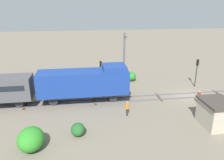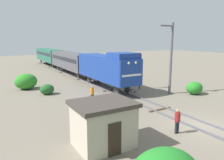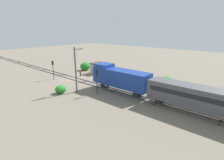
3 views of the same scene
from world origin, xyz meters
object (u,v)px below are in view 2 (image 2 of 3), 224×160
(worker_near_track, at_px, (177,119))
(traffic_signal_mid, at_px, (140,65))
(locomotive, at_px, (107,67))
(passenger_car_trailing, at_px, (49,55))
(worker_by_signal, at_px, (92,93))
(relay_hut, at_px, (103,124))
(passenger_car_leading, at_px, (70,60))
(catenary_mast, at_px, (171,57))

(worker_near_track, bearing_deg, traffic_signal_mid, -13.35)
(locomotive, relative_size, worker_near_track, 6.82)
(passenger_car_trailing, height_order, traffic_signal_mid, traffic_signal_mid)
(worker_by_signal, height_order, relay_hut, relay_hut)
(traffic_signal_mid, xyz_separation_m, relay_hut, (-10.90, -10.76, -1.67))
(passenger_car_leading, distance_m, relay_hut, 27.43)
(locomotive, distance_m, worker_near_track, 14.31)
(locomotive, bearing_deg, passenger_car_trailing, 90.00)
(locomotive, relative_size, worker_by_signal, 6.82)
(worker_near_track, xyz_separation_m, catenary_mast, (7.34, 8.12, 3.27))
(worker_by_signal, xyz_separation_m, relay_hut, (-3.30, -8.53, 0.40))
(traffic_signal_mid, relative_size, worker_near_track, 2.60)
(worker_near_track, height_order, relay_hut, relay_hut)
(passenger_car_leading, distance_m, worker_by_signal, 18.39)
(locomotive, xyz_separation_m, passenger_car_leading, (0.00, 13.34, -0.25))
(passenger_car_leading, height_order, relay_hut, passenger_car_leading)
(passenger_car_leading, distance_m, passenger_car_trailing, 14.60)
(worker_by_signal, height_order, catenary_mast, catenary_mast)
(catenary_mast, bearing_deg, locomotive, 130.04)
(passenger_car_trailing, bearing_deg, passenger_car_leading, -90.00)
(passenger_car_leading, relative_size, worker_near_track, 8.24)
(traffic_signal_mid, height_order, worker_by_signal, traffic_signal_mid)
(worker_by_signal, bearing_deg, catenary_mast, -112.36)
(traffic_signal_mid, relative_size, relay_hut, 1.26)
(locomotive, bearing_deg, worker_near_track, -99.73)
(traffic_signal_mid, xyz_separation_m, worker_near_track, (-5.80, -11.73, -2.07))
(relay_hut, bearing_deg, catenary_mast, 29.89)
(locomotive, height_order, catenary_mast, catenary_mast)
(locomotive, xyz_separation_m, worker_near_track, (-2.40, -14.00, -1.78))
(locomotive, bearing_deg, worker_by_signal, -133.01)
(worker_by_signal, bearing_deg, traffic_signal_mid, -87.44)
(worker_by_signal, distance_m, relay_hut, 9.15)
(passenger_car_leading, xyz_separation_m, worker_near_track, (-2.40, -27.33, -1.53))
(passenger_car_trailing, xyz_separation_m, worker_near_track, (-2.40, -41.93, -1.53))
(catenary_mast, bearing_deg, traffic_signal_mid, 113.10)
(worker_near_track, height_order, catenary_mast, catenary_mast)
(worker_by_signal, relative_size, relay_hut, 0.49)
(worker_by_signal, bearing_deg, relay_hut, 145.03)
(passenger_car_trailing, bearing_deg, worker_by_signal, -97.38)
(passenger_car_trailing, height_order, worker_near_track, passenger_car_trailing)
(locomotive, relative_size, relay_hut, 3.31)
(locomotive, bearing_deg, catenary_mast, -49.96)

